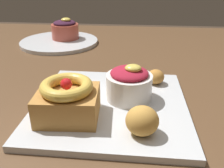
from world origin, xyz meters
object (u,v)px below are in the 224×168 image
berry_ramekin (129,84)px  back_plate (59,42)px  cake_slice (68,100)px  fritter_middle (156,77)px  fritter_front (142,121)px  back_ramekin (65,29)px  front_plate (111,105)px

berry_ramekin → back_plate: (-0.26, 0.39, -0.04)m
cake_slice → fritter_middle: (0.15, 0.15, -0.02)m
fritter_front → fritter_middle: bearing=79.9°
back_ramekin → cake_slice: bearing=-73.9°
cake_slice → back_ramekin: 0.51m
berry_ramekin → fritter_middle: berry_ramekin is taller
fritter_front → back_ramekin: (-0.26, 0.53, 0.01)m
front_plate → fritter_middle: (0.09, 0.09, 0.02)m
front_plate → berry_ramekin: (0.03, 0.02, 0.04)m
front_plate → fritter_front: size_ratio=5.60×
cake_slice → back_ramekin: size_ratio=1.10×
fritter_front → back_ramekin: 0.59m
fritter_middle → back_ramekin: (-0.30, 0.34, 0.02)m
berry_ramekin → back_plate: 0.47m
front_plate → fritter_middle: fritter_middle is taller
fritter_front → back_plate: 0.58m
berry_ramekin → cake_slice: bearing=-143.0°
fritter_front → back_ramekin: size_ratio=0.53×
berry_ramekin → fritter_front: berry_ramekin is taller
cake_slice → back_plate: (-0.16, 0.47, -0.04)m
back_ramekin → back_plate: bearing=-125.3°
front_plate → back_ramekin: size_ratio=2.98×
front_plate → fritter_front: fritter_front is taller
back_plate → back_ramekin: size_ratio=2.83×
back_ramekin → front_plate: bearing=-64.4°
berry_ramekin → fritter_middle: size_ratio=2.38×
fritter_front → cake_slice: bearing=164.2°
fritter_middle → back_plate: size_ratio=0.14×
fritter_front → front_plate: bearing=121.7°
fritter_front → back_ramekin: back_ramekin is taller
fritter_middle → back_plate: (-0.31, 0.32, -0.02)m
berry_ramekin → front_plate: bearing=-151.2°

